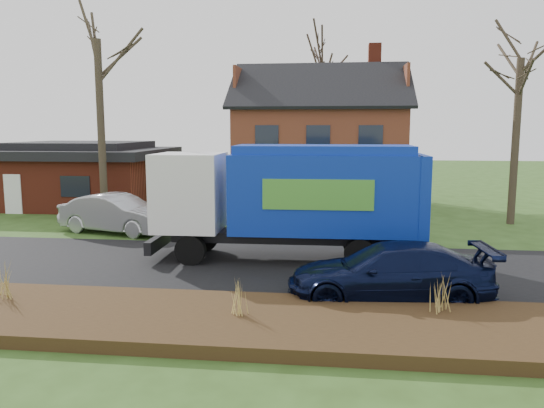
# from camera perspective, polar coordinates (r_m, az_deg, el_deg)

# --- Properties ---
(ground) EXTENTS (120.00, 120.00, 0.00)m
(ground) POSITION_cam_1_polar(r_m,az_deg,el_deg) (17.50, -2.95, -6.77)
(ground) COLOR #2C4818
(ground) RESTS_ON ground
(road) EXTENTS (80.00, 7.00, 0.02)m
(road) POSITION_cam_1_polar(r_m,az_deg,el_deg) (17.49, -2.95, -6.74)
(road) COLOR black
(road) RESTS_ON ground
(mulch_verge) EXTENTS (80.00, 3.50, 0.30)m
(mulch_verge) POSITION_cam_1_polar(r_m,az_deg,el_deg) (12.51, -7.20, -12.30)
(mulch_verge) COLOR #301E10
(mulch_verge) RESTS_ON ground
(main_house) EXTENTS (12.95, 8.95, 9.26)m
(main_house) POSITION_cam_1_polar(r_m,az_deg,el_deg) (30.60, 4.26, 7.26)
(main_house) COLOR beige
(main_house) RESTS_ON ground
(ranch_house) EXTENTS (9.80, 8.20, 3.70)m
(ranch_house) POSITION_cam_1_polar(r_m,az_deg,el_deg) (33.30, -19.77, 3.06)
(ranch_house) COLOR maroon
(ranch_house) RESTS_ON ground
(garbage_truck) EXTENTS (9.24, 2.64, 3.94)m
(garbage_truck) POSITION_cam_1_polar(r_m,az_deg,el_deg) (17.96, 2.37, 1.01)
(garbage_truck) COLOR black
(garbage_truck) RESTS_ON ground
(silver_sedan) EXTENTS (5.36, 3.06, 1.67)m
(silver_sedan) POSITION_cam_1_polar(r_m,az_deg,el_deg) (23.88, -16.35, -1.00)
(silver_sedan) COLOR #999CA0
(silver_sedan) RESTS_ON ground
(navy_wagon) EXTENTS (5.46, 2.60, 1.54)m
(navy_wagon) POSITION_cam_1_polar(r_m,az_deg,el_deg) (14.27, 12.47, -7.23)
(navy_wagon) COLOR black
(navy_wagon) RESTS_ON ground
(tree_front_west) EXTENTS (4.07, 4.07, 12.10)m
(tree_front_west) POSITION_cam_1_polar(r_m,az_deg,el_deg) (27.86, -18.43, 19.09)
(tree_front_west) COLOR #3D3324
(tree_front_west) RESTS_ON ground
(tree_front_east) EXTENTS (3.94, 3.94, 10.95)m
(tree_front_east) POSITION_cam_1_polar(r_m,az_deg,el_deg) (27.57, 25.37, 16.58)
(tree_front_east) COLOR #3E3225
(tree_front_east) RESTS_ON ground
(tree_back) EXTENTS (3.98, 3.98, 12.59)m
(tree_back) POSITION_cam_1_polar(r_m,az_deg,el_deg) (40.07, 5.48, 16.74)
(tree_back) COLOR #392A22
(tree_back) RESTS_ON ground
(grass_clump_west) EXTENTS (0.35, 0.29, 0.92)m
(grass_clump_west) POSITION_cam_1_polar(r_m,az_deg,el_deg) (14.88, -26.80, -7.32)
(grass_clump_west) COLOR #AB944B
(grass_clump_west) RESTS_ON mulch_verge
(grass_clump_mid) EXTENTS (0.30, 0.25, 0.84)m
(grass_clump_mid) POSITION_cam_1_polar(r_m,az_deg,el_deg) (12.24, -3.58, -9.88)
(grass_clump_mid) COLOR tan
(grass_clump_mid) RESTS_ON mulch_verge
(grass_clump_east) EXTENTS (0.36, 0.30, 0.91)m
(grass_clump_east) POSITION_cam_1_polar(r_m,az_deg,el_deg) (12.99, 17.69, -9.04)
(grass_clump_east) COLOR #A68E49
(grass_clump_east) RESTS_ON mulch_verge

